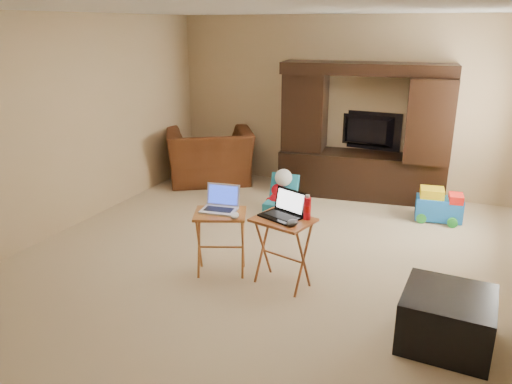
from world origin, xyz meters
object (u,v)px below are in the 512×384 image
at_px(child_rocker, 280,194).
at_px(push_toy, 439,205).
at_px(mouse_left, 235,215).
at_px(mouse_right, 292,223).
at_px(water_bottle, 307,208).
at_px(ottoman, 447,319).
at_px(recliner, 210,156).
at_px(plush_toy, 278,196).
at_px(tray_table_right, 283,252).
at_px(laptop_left, 219,200).
at_px(laptop_right, 280,205).
at_px(entertainment_center, 363,132).
at_px(television, 366,131).
at_px(tray_table_left, 221,243).

relative_size(child_rocker, push_toy, 0.87).
relative_size(push_toy, mouse_left, 4.38).
xyz_separation_m(mouse_right, water_bottle, (0.07, 0.20, 0.08)).
bearing_deg(mouse_right, mouse_left, 177.23).
xyz_separation_m(ottoman, mouse_right, (-1.36, 0.24, 0.49)).
distance_m(recliner, plush_toy, 1.62).
relative_size(tray_table_right, laptop_left, 2.01).
xyz_separation_m(ottoman, tray_table_right, (-1.49, 0.36, 0.12)).
bearing_deg(tray_table_right, recliner, 144.00).
distance_m(push_toy, mouse_left, 2.97).
relative_size(plush_toy, laptop_left, 1.06).
bearing_deg(laptop_right, ottoman, 7.17).
height_order(ottoman, mouse_left, mouse_left).
bearing_deg(child_rocker, ottoman, -45.75).
bearing_deg(laptop_right, laptop_left, -157.86).
distance_m(recliner, laptop_right, 3.41).
xyz_separation_m(entertainment_center, mouse_right, (0.04, -3.01, -0.24)).
bearing_deg(water_bottle, laptop_right, -165.96).
distance_m(mouse_right, water_bottle, 0.23).
xyz_separation_m(entertainment_center, laptop_right, (-0.13, -2.87, -0.15)).
height_order(recliner, tray_table_right, recliner).
relative_size(entertainment_center, mouse_left, 17.62).
relative_size(tray_table_right, laptop_right, 1.91).
bearing_deg(ottoman, television, 111.94).
bearing_deg(tray_table_right, child_rocker, 125.53).
distance_m(ottoman, tray_table_left, 2.16).
xyz_separation_m(child_rocker, tray_table_right, (0.72, -1.80, 0.09)).
bearing_deg(laptop_right, mouse_left, -143.77).
bearing_deg(push_toy, child_rocker, -172.96).
bearing_deg(child_rocker, mouse_right, -67.55).
xyz_separation_m(tray_table_right, laptop_left, (-0.67, 0.01, 0.43)).
distance_m(television, mouse_right, 3.24).
relative_size(tray_table_right, mouse_left, 5.17).
relative_size(recliner, tray_table_left, 2.00).
xyz_separation_m(recliner, laptop_right, (2.18, -2.60, 0.38)).
distance_m(child_rocker, mouse_right, 2.15).
bearing_deg(television, tray_table_left, 80.42).
relative_size(laptop_right, mouse_right, 2.58).
height_order(tray_table_left, laptop_right, laptop_right).
bearing_deg(mouse_left, entertainment_center, 79.67).
bearing_deg(push_toy, recliner, 167.27).
bearing_deg(plush_toy, child_rocker, -51.11).
xyz_separation_m(child_rocker, laptop_left, (0.05, -1.80, 0.51)).
relative_size(mouse_left, water_bottle, 0.63).
height_order(push_toy, laptop_right, laptop_right).
height_order(mouse_left, mouse_right, mouse_right).
bearing_deg(ottoman, recliner, 141.23).
distance_m(plush_toy, mouse_left, 2.07).
height_order(child_rocker, laptop_right, laptop_right).
relative_size(television, mouse_left, 7.32).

